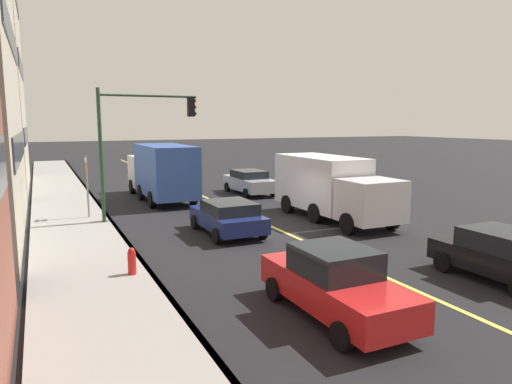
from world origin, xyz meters
name	(u,v)px	position (x,y,z in m)	size (l,w,h in m)	color
ground	(272,227)	(0.00, 0.00, 0.00)	(200.00, 200.00, 0.00)	black
sidewalk_slab	(80,245)	(0.00, 7.84, 0.07)	(80.00, 3.35, 0.15)	gray
curb_edge	(125,241)	(0.00, 6.24, 0.07)	(80.00, 0.16, 0.15)	slate
lane_stripe_center	(272,227)	(0.00, 0.00, 0.01)	(80.00, 0.16, 0.01)	#D8CC4C
car_navy	(228,216)	(-0.38, 2.21, 0.73)	(4.07, 2.11, 1.37)	navy
car_black	(502,254)	(-8.91, -2.85, 0.76)	(3.85, 2.02, 1.47)	black
car_silver	(249,182)	(8.93, -2.98, 0.78)	(4.63, 2.02, 1.50)	#A8AAB2
car_red	(335,283)	(-8.92, 2.93, 0.80)	(4.41, 1.89, 1.64)	red
truck_blue	(162,171)	(9.02, 2.58, 1.72)	(8.09, 2.56, 3.24)	silver
truck_white	(331,186)	(0.32, -3.26, 1.56)	(7.35, 2.51, 2.90)	silver
traffic_light_mast	(139,131)	(3.44, 4.91, 4.11)	(0.28, 4.44, 5.97)	#1E3823
street_sign_post	(87,183)	(4.84, 7.07, 1.77)	(0.60, 0.08, 3.01)	slate
fire_hydrant	(132,264)	(-4.29, 6.76, 0.47)	(0.24, 0.24, 0.94)	red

